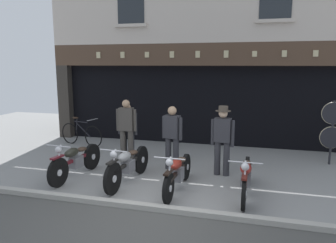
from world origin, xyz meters
The scene contains 14 objects.
ground centered at (0.00, -0.98, -0.04)m, with size 22.18×22.00×0.18m.
shop_facade centered at (0.00, 7.03, 1.67)m, with size 10.48×4.42×6.05m.
motorcycle_left centered at (-2.21, 1.28, 0.43)m, with size 0.62×1.97×0.92m.
motorcycle_center_left centered at (-0.89, 1.27, 0.44)m, with size 0.62×2.11×0.93m.
motorcycle_center centered at (0.29, 1.11, 0.41)m, with size 0.62×1.99×0.89m.
motorcycle_center_right centered at (1.69, 1.19, 0.42)m, with size 0.62×2.01×0.91m.
salesman_left centered at (-1.56, 2.92, 0.87)m, with size 0.56×0.25×1.59m.
shopkeeper_center centered at (-0.18, 2.47, 0.90)m, with size 0.55×0.31×1.62m.
salesman_right centered at (1.09, 2.35, 0.94)m, with size 0.56×0.36×1.69m.
assistant_far_right centered at (-1.54, 2.80, 0.95)m, with size 0.56×0.26×1.71m.
tyre_sign_pole centered at (3.79, 3.96, 1.04)m, with size 0.60×0.06×1.71m.
advert_board_near centered at (-2.31, 5.40, 1.64)m, with size 0.84×0.03×1.03m.
advert_board_far centered at (-3.34, 5.40, 1.76)m, with size 0.79×0.03×0.88m.
leaning_bicycle centered at (-3.70, 4.13, 0.38)m, with size 1.71×0.61×0.95m.
Camera 1 is at (1.80, -5.29, 2.65)m, focal length 34.90 mm.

